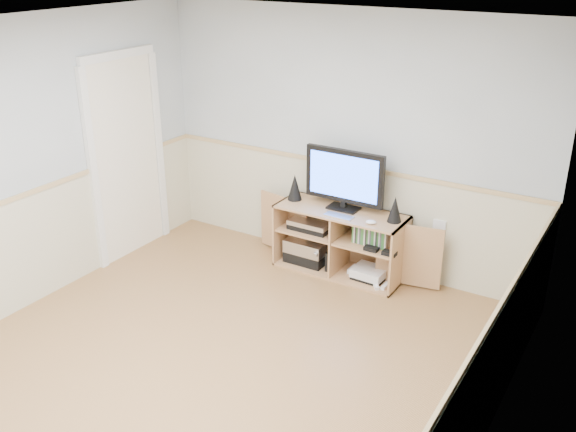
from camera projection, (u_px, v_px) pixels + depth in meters
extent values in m
cube|color=tan|center=(208.00, 373.00, 4.88)|extent=(4.00, 4.50, 0.02)
cube|color=white|center=(187.00, 31.00, 3.90)|extent=(4.00, 4.50, 0.02)
cube|color=silver|center=(10.00, 171.00, 5.36)|extent=(0.02, 4.50, 2.50)
cube|color=silver|center=(494.00, 299.00, 3.43)|extent=(0.02, 4.50, 2.50)
cube|color=silver|center=(346.00, 142.00, 6.17)|extent=(4.00, 0.02, 2.50)
cube|color=beige|center=(343.00, 214.00, 6.45)|extent=(4.00, 0.01, 1.00)
cube|color=tan|center=(344.00, 165.00, 6.24)|extent=(4.00, 0.02, 0.04)
cube|color=white|center=(127.00, 159.00, 6.46)|extent=(0.03, 0.82, 2.00)
cube|color=tan|center=(339.00, 270.00, 6.38)|extent=(1.27, 0.48, 0.02)
cube|color=tan|center=(341.00, 212.00, 6.14)|extent=(1.27, 0.48, 0.02)
cube|color=tan|center=(285.00, 228.00, 6.56)|extent=(0.02, 0.48, 0.65)
cube|color=tan|center=(400.00, 256.00, 5.96)|extent=(0.02, 0.48, 0.65)
cube|color=tan|center=(350.00, 233.00, 6.44)|extent=(1.27, 0.02, 0.65)
cube|color=tan|center=(340.00, 241.00, 6.26)|extent=(0.02, 0.46, 0.61)
cube|color=tan|center=(312.00, 229.00, 6.39)|extent=(0.61, 0.44, 0.02)
cube|color=tan|center=(370.00, 244.00, 6.09)|extent=(0.61, 0.44, 0.02)
cube|color=tan|center=(283.00, 224.00, 6.64)|extent=(0.61, 0.12, 0.61)
cube|color=tan|center=(409.00, 255.00, 5.98)|extent=(0.61, 0.12, 0.61)
cube|color=black|center=(343.00, 208.00, 6.17)|extent=(0.30, 0.18, 0.02)
cube|color=black|center=(344.00, 204.00, 6.15)|extent=(0.05, 0.04, 0.06)
cube|color=black|center=(345.00, 176.00, 6.04)|extent=(0.80, 0.05, 0.51)
cube|color=blue|center=(343.00, 177.00, 6.02)|extent=(0.70, 0.01, 0.42)
cone|color=black|center=(295.00, 187.00, 6.35)|extent=(0.14, 0.14, 0.26)
cone|color=black|center=(395.00, 209.00, 5.84)|extent=(0.13, 0.13, 0.24)
cube|color=silver|center=(339.00, 216.00, 6.00)|extent=(0.28, 0.12, 0.01)
ellipsoid|color=white|center=(371.00, 222.00, 5.84)|extent=(0.11, 0.09, 0.04)
cube|color=black|center=(308.00, 256.00, 6.53)|extent=(0.41, 0.31, 0.11)
cube|color=silver|center=(308.00, 245.00, 6.48)|extent=(0.41, 0.31, 0.13)
cube|color=black|center=(312.00, 226.00, 6.38)|extent=(0.41, 0.29, 0.05)
cube|color=silver|center=(312.00, 222.00, 6.36)|extent=(0.41, 0.29, 0.05)
cube|color=black|center=(330.00, 260.00, 6.34)|extent=(0.04, 0.14, 0.20)
cube|color=white|center=(360.00, 271.00, 6.29)|extent=(0.21, 0.17, 0.05)
cube|color=black|center=(369.00, 277.00, 6.20)|extent=(0.31, 0.25, 0.03)
cube|color=white|center=(370.00, 272.00, 6.17)|extent=(0.32, 0.27, 0.08)
cube|color=white|center=(385.00, 286.00, 6.04)|extent=(0.04, 0.14, 0.03)
cube|color=white|center=(390.00, 278.00, 6.17)|extent=(0.09, 0.15, 0.03)
cube|color=#3F8C3F|center=(372.00, 235.00, 6.02)|extent=(0.35, 0.14, 0.19)
cube|color=white|center=(440.00, 226.00, 5.92)|extent=(0.12, 0.03, 0.12)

